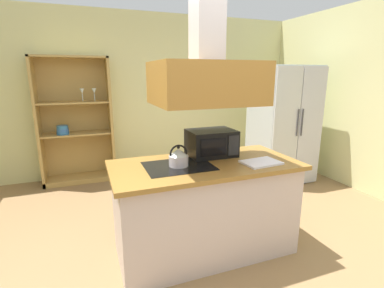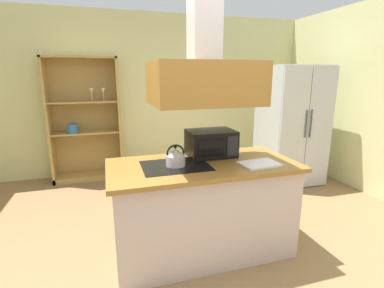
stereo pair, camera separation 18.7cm
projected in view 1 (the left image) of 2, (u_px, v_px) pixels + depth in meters
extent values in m
plane|color=olive|center=(197.00, 272.00, 2.51)|extent=(7.80, 7.80, 0.00)
cube|color=beige|center=(133.00, 95.00, 4.91)|extent=(6.00, 0.12, 2.70)
cube|color=#BFACA8|center=(205.00, 210.00, 2.74)|extent=(1.65, 0.76, 0.86)
cube|color=olive|center=(205.00, 165.00, 2.63)|extent=(1.73, 0.84, 0.04)
cube|color=black|center=(179.00, 166.00, 2.53)|extent=(0.60, 0.46, 0.00)
cube|color=#9F6C2C|center=(206.00, 83.00, 2.45)|extent=(0.90, 0.70, 0.36)
cube|color=#C0B9C0|center=(207.00, 4.00, 2.30)|extent=(0.24, 0.24, 0.90)
cube|color=#B3BDBF|center=(282.00, 124.00, 4.56)|extent=(0.90, 0.72, 1.83)
cube|color=#B7BBC0|center=(286.00, 129.00, 4.15)|extent=(0.44, 0.03, 1.79)
cube|color=#B3B5C3|center=(310.00, 127.00, 4.30)|extent=(0.44, 0.03, 1.79)
cylinder|color=#4C4C51|center=(298.00, 123.00, 4.16)|extent=(0.02, 0.02, 0.40)
cylinder|color=#4C4C51|center=(302.00, 122.00, 4.19)|extent=(0.02, 0.02, 0.40)
cube|color=#AD8A49|center=(38.00, 123.00, 4.25)|extent=(0.04, 0.40, 1.96)
cube|color=#AD8A49|center=(111.00, 119.00, 4.62)|extent=(0.04, 0.40, 1.96)
cube|color=#AD8A49|center=(69.00, 57.00, 4.20)|extent=(1.09, 0.40, 0.03)
cube|color=#AD8A49|center=(81.00, 178.00, 4.66)|extent=(1.09, 0.40, 0.08)
cube|color=#AD8A49|center=(76.00, 120.00, 4.61)|extent=(1.09, 0.02, 1.96)
cube|color=#AD8A49|center=(77.00, 134.00, 4.48)|extent=(1.01, 0.36, 0.02)
cube|color=#AD8A49|center=(74.00, 102.00, 4.36)|extent=(1.01, 0.36, 0.02)
cylinder|color=#2D63A0|center=(63.00, 133.00, 4.36)|extent=(0.18, 0.18, 0.05)
cylinder|color=#3262A4|center=(63.00, 130.00, 4.35)|extent=(0.17, 0.17, 0.05)
cylinder|color=teal|center=(62.00, 127.00, 4.34)|extent=(0.16, 0.16, 0.05)
cylinder|color=silver|center=(83.00, 98.00, 4.36)|extent=(0.01, 0.01, 0.12)
cone|color=silver|center=(82.00, 91.00, 4.33)|extent=(0.07, 0.07, 0.08)
cylinder|color=silver|center=(95.00, 97.00, 4.42)|extent=(0.01, 0.01, 0.12)
cone|color=silver|center=(94.00, 91.00, 4.39)|extent=(0.07, 0.07, 0.08)
cylinder|color=#C0B5BF|center=(179.00, 161.00, 2.52)|extent=(0.17, 0.17, 0.10)
cone|color=#B0BABB|center=(178.00, 152.00, 2.50)|extent=(0.16, 0.16, 0.06)
sphere|color=black|center=(178.00, 147.00, 2.49)|extent=(0.03, 0.03, 0.03)
torus|color=black|center=(179.00, 154.00, 2.51)|extent=(0.16, 0.02, 0.16)
cube|color=white|center=(261.00, 162.00, 2.61)|extent=(0.36, 0.27, 0.02)
cube|color=black|center=(211.00, 143.00, 2.84)|extent=(0.46, 0.34, 0.26)
cube|color=black|center=(214.00, 147.00, 2.66)|extent=(0.26, 0.01, 0.17)
cube|color=#262628|center=(233.00, 145.00, 2.74)|extent=(0.11, 0.01, 0.20)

